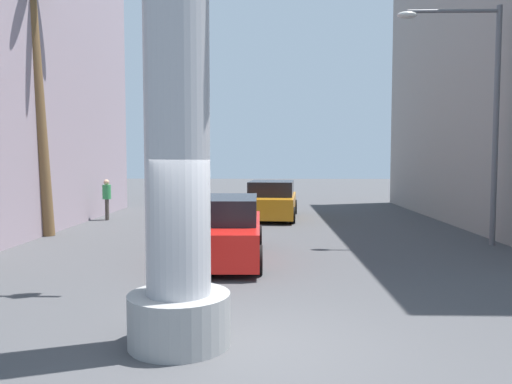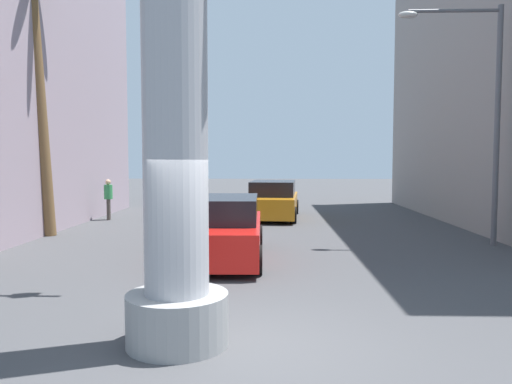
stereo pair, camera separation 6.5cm
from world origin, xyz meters
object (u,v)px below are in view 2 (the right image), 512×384
object	(u,v)px
street_lamp	(480,99)
pedestrian_far_left	(108,196)
car_far	(273,200)
car_lead	(222,230)
palm_tree_mid_left	(40,70)

from	to	relation	value
street_lamp	pedestrian_far_left	xyz separation A→B (m)	(-12.58, 5.57, -3.23)
car_far	pedestrian_far_left	bearing A→B (deg)	-172.85
car_lead	pedestrian_far_left	distance (m)	9.49
car_far	pedestrian_far_left	xyz separation A→B (m)	(-6.73, -0.84, 0.23)
palm_tree_mid_left	pedestrian_far_left	size ratio (longest dim) A/B	5.30
car_lead	palm_tree_mid_left	bearing A→B (deg)	151.09
street_lamp	car_far	size ratio (longest dim) A/B	1.39
car_lead	palm_tree_mid_left	size ratio (longest dim) A/B	0.54
street_lamp	car_far	xyz separation A→B (m)	(-5.86, 6.42, -3.46)
street_lamp	car_far	distance (m)	9.35
pedestrian_far_left	street_lamp	bearing A→B (deg)	-23.89
street_lamp	palm_tree_mid_left	bearing A→B (deg)	175.18
pedestrian_far_left	palm_tree_mid_left	bearing A→B (deg)	-97.90
car_far	palm_tree_mid_left	world-z (taller)	palm_tree_mid_left
palm_tree_mid_left	car_lead	bearing A→B (deg)	-28.91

